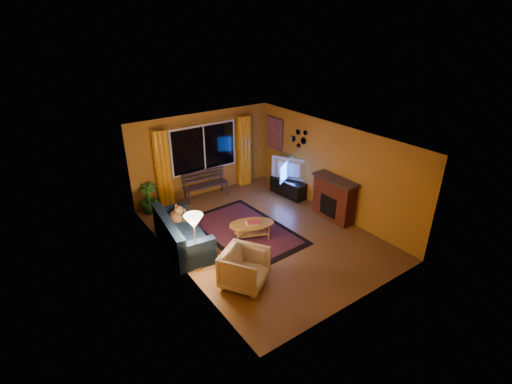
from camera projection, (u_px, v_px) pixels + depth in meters
floor at (263, 234)px, 9.33m from camera, size 4.50×6.00×0.02m
ceiling at (264, 138)px, 8.25m from camera, size 4.50×6.00×0.02m
wall_back at (204, 154)px, 11.01m from camera, size 4.50×0.02×2.50m
wall_left at (175, 215)px, 7.61m from camera, size 0.02×6.00×2.50m
wall_right at (331, 169)px, 9.97m from camera, size 0.02×6.00×2.50m
window at (204, 148)px, 10.88m from camera, size 2.00×0.02×1.30m
curtain_rod at (203, 122)px, 10.50m from camera, size 3.20×0.03×0.03m
curtain_left at (163, 169)px, 10.27m from camera, size 0.36×0.36×2.24m
curtain_right at (244, 151)px, 11.68m from camera, size 0.36×0.36×2.24m
bench at (206, 191)px, 11.12m from camera, size 1.37×0.47×0.41m
potted_plant at (149, 198)px, 10.19m from camera, size 0.63×0.63×0.85m
sofa at (183, 232)px, 8.64m from camera, size 1.07×2.09×0.81m
dog at (176, 215)px, 8.90m from camera, size 0.34×0.45×0.47m
armchair at (245, 267)px, 7.39m from camera, size 1.13×1.11×0.86m
floor_lamp at (195, 243)px, 7.76m from camera, size 0.23×0.23×1.30m
rug at (245, 231)px, 9.45m from camera, size 2.06×3.11×0.02m
coffee_table at (252, 230)px, 9.09m from camera, size 1.45×1.45×0.40m
tv_console at (288, 188)px, 11.25m from camera, size 0.52×1.22×0.50m
television at (289, 170)px, 11.00m from camera, size 0.71×1.09×0.67m
fireplace at (334, 199)px, 9.86m from camera, size 0.40×1.20×1.10m
mirror_cluster at (299, 137)px, 10.66m from camera, size 0.06×0.60×0.56m
painting at (274, 133)px, 11.58m from camera, size 0.04×0.76×0.96m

